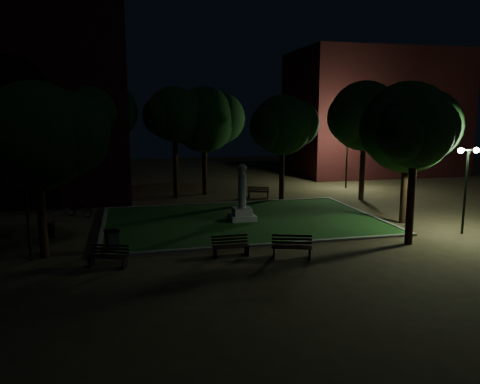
# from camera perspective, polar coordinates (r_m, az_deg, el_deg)

# --- Properties ---
(ground) EXTENTS (80.00, 80.00, 0.00)m
(ground) POSITION_cam_1_polar(r_m,az_deg,el_deg) (24.64, 1.37, -4.60)
(ground) COLOR #433521
(lawn) EXTENTS (15.00, 10.00, 0.08)m
(lawn) POSITION_cam_1_polar(r_m,az_deg,el_deg) (26.51, 0.26, -3.48)
(lawn) COLOR #1E4717
(lawn) RESTS_ON ground
(lawn_kerb) EXTENTS (15.40, 10.40, 0.12)m
(lawn_kerb) POSITION_cam_1_polar(r_m,az_deg,el_deg) (26.51, 0.26, -3.44)
(lawn_kerb) COLOR slate
(lawn_kerb) RESTS_ON ground
(monument) EXTENTS (1.40, 1.40, 3.20)m
(monument) POSITION_cam_1_polar(r_m,az_deg,el_deg) (26.32, 0.26, -1.54)
(monument) COLOR #AAA39D
(monument) RESTS_ON lawn
(building_far) EXTENTS (16.00, 10.00, 12.00)m
(building_far) POSITION_cam_1_polar(r_m,az_deg,el_deg) (49.39, 15.91, 9.22)
(building_far) COLOR #571919
(building_far) RESTS_ON ground
(tree_west) EXTENTS (5.51, 4.50, 7.37)m
(tree_west) POSITION_cam_1_polar(r_m,az_deg,el_deg) (20.79, -23.31, 6.24)
(tree_west) COLOR black
(tree_west) RESTS_ON ground
(tree_north_wl) EXTENTS (4.73, 3.86, 7.88)m
(tree_north_wl) POSITION_cam_1_polar(r_m,az_deg,el_deg) (33.43, -7.86, 9.35)
(tree_north_wl) COLOR black
(tree_north_wl) RESTS_ON ground
(tree_north_er) EXTENTS (5.09, 4.15, 7.30)m
(tree_north_er) POSITION_cam_1_polar(r_m,az_deg,el_deg) (32.62, 5.35, 8.12)
(tree_north_er) COLOR black
(tree_north_er) RESTS_ON ground
(tree_ne) EXTENTS (5.88, 4.80, 8.24)m
(tree_ne) POSITION_cam_1_polar(r_m,az_deg,el_deg) (33.61, 15.11, 8.93)
(tree_ne) COLOR black
(tree_ne) RESTS_ON ground
(tree_east) EXTENTS (6.05, 4.94, 7.75)m
(tree_east) POSITION_cam_1_polar(r_m,az_deg,el_deg) (27.06, 19.98, 7.42)
(tree_east) COLOR black
(tree_east) RESTS_ON ground
(tree_se) EXTENTS (4.20, 3.43, 6.98)m
(tree_se) POSITION_cam_1_polar(r_m,az_deg,el_deg) (22.63, 20.75, 6.96)
(tree_se) COLOR black
(tree_se) RESTS_ON ground
(tree_nw) EXTENTS (5.66, 4.62, 8.34)m
(tree_nw) POSITION_cam_1_polar(r_m,az_deg,el_deg) (32.67, -17.48, 9.14)
(tree_nw) COLOR black
(tree_nw) RESTS_ON ground
(tree_far_north) EXTENTS (5.83, 4.76, 7.93)m
(tree_far_north) POSITION_cam_1_polar(r_m,az_deg,el_deg) (34.67, -4.23, 8.78)
(tree_far_north) COLOR black
(tree_far_north) RESTS_ON ground
(lamppost_sw) EXTENTS (1.18, 0.28, 4.28)m
(lamppost_sw) POSITION_cam_1_polar(r_m,az_deg,el_deg) (20.71, -24.67, 0.27)
(lamppost_sw) COLOR black
(lamppost_sw) RESTS_ON ground
(lamppost_se) EXTENTS (1.18, 0.28, 4.37)m
(lamppost_se) POSITION_cam_1_polar(r_m,az_deg,el_deg) (25.84, 25.91, 2.01)
(lamppost_se) COLOR black
(lamppost_se) RESTS_ON ground
(lamppost_nw) EXTENTS (1.18, 0.28, 4.08)m
(lamppost_nw) POSITION_cam_1_polar(r_m,az_deg,el_deg) (34.06, -20.73, 3.68)
(lamppost_nw) COLOR black
(lamppost_nw) RESTS_ON ground
(lamppost_ne) EXTENTS (1.18, 0.28, 4.21)m
(lamppost_ne) POSITION_cam_1_polar(r_m,az_deg,el_deg) (38.56, 12.92, 4.81)
(lamppost_ne) COLOR black
(lamppost_ne) RESTS_ON ground
(bench_near_left) EXTENTS (1.59, 0.57, 0.87)m
(bench_near_left) POSITION_cam_1_polar(r_m,az_deg,el_deg) (20.15, -1.15, -6.66)
(bench_near_left) COLOR black
(bench_near_left) RESTS_ON ground
(bench_near_right) EXTENTS (1.81, 1.11, 0.94)m
(bench_near_right) POSITION_cam_1_polar(r_m,az_deg,el_deg) (20.04, 6.33, -6.71)
(bench_near_right) COLOR black
(bench_near_right) RESTS_ON ground
(bench_west_near) EXTENTS (1.67, 1.05, 0.87)m
(bench_west_near) POSITION_cam_1_polar(r_m,az_deg,el_deg) (19.47, -15.74, -7.63)
(bench_west_near) COLOR black
(bench_west_near) RESTS_ON ground
(bench_left_side) EXTENTS (0.70, 1.58, 0.84)m
(bench_left_side) POSITION_cam_1_polar(r_m,az_deg,el_deg) (25.42, -22.14, -3.97)
(bench_left_side) COLOR black
(bench_left_side) RESTS_ON ground
(bench_far_side) EXTENTS (1.63, 1.08, 0.85)m
(bench_far_side) POSITION_cam_1_polar(r_m,az_deg,el_deg) (33.64, 2.27, -0.04)
(bench_far_side) COLOR black
(bench_far_side) RESTS_ON ground
(trash_bin) EXTENTS (0.72, 0.72, 0.96)m
(trash_bin) POSITION_cam_1_polar(r_m,az_deg,el_deg) (21.47, -15.33, -5.76)
(trash_bin) COLOR black
(trash_bin) RESTS_ON ground
(bicycle) EXTENTS (1.92, 1.71, 1.01)m
(bicycle) POSITION_cam_1_polar(r_m,az_deg,el_deg) (29.25, -19.03, -1.84)
(bicycle) COLOR black
(bicycle) RESTS_ON ground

